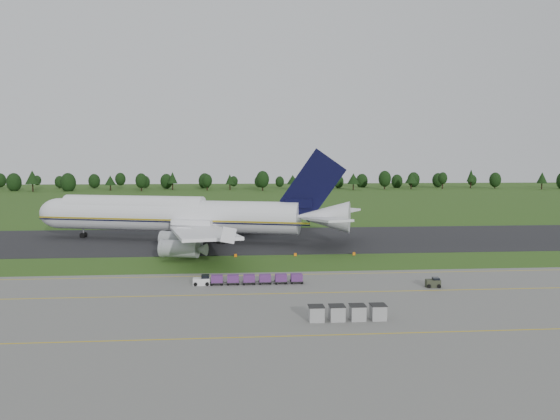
{
  "coord_description": "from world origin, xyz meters",
  "views": [
    {
      "loc": [
        -8.09,
        -95.26,
        18.66
      ],
      "look_at": [
        -0.04,
        2.0,
        9.29
      ],
      "focal_mm": 35.0,
      "sensor_mm": 36.0,
      "label": 1
    }
  ],
  "objects": [
    {
      "name": "edge_markers",
      "position": [
        3.26,
        6.51,
        0.27
      ],
      "size": [
        23.17,
        0.3,
        0.6
      ],
      "color": "orange",
      "rests_on": "ground"
    },
    {
      "name": "utility_cart",
      "position": [
        20.26,
        -20.15,
        0.6
      ],
      "size": [
        2.13,
        1.42,
        1.11
      ],
      "color": "#2C3122",
      "rests_on": "apron"
    },
    {
      "name": "apron",
      "position": [
        0.0,
        -34.0,
        0.03
      ],
      "size": [
        300.0,
        52.0,
        0.06
      ],
      "primitive_type": "cube",
      "color": "slate",
      "rests_on": "ground"
    },
    {
      "name": "tree_line",
      "position": [
        -2.05,
        220.19,
        6.17
      ],
      "size": [
        527.61,
        22.38,
        11.78
      ],
      "color": "black",
      "rests_on": "ground"
    },
    {
      "name": "aircraft",
      "position": [
        -20.52,
        27.62,
        5.9
      ],
      "size": [
        73.63,
        68.88,
        20.65
      ],
      "color": "silver",
      "rests_on": "ground"
    },
    {
      "name": "taxiway",
      "position": [
        0.0,
        28.0,
        0.04
      ],
      "size": [
        300.0,
        40.0,
        0.08
      ],
      "primitive_type": "cube",
      "color": "black",
      "rests_on": "ground"
    },
    {
      "name": "uld_row",
      "position": [
        4.65,
        -34.97,
        0.95
      ],
      "size": [
        9.0,
        1.8,
        1.78
      ],
      "color": "gray",
      "rests_on": "apron"
    },
    {
      "name": "apron_markings",
      "position": [
        0.0,
        -26.98,
        0.06
      ],
      "size": [
        300.0,
        30.2,
        0.01
      ],
      "color": "gold",
      "rests_on": "apron"
    },
    {
      "name": "baggage_train",
      "position": [
        -6.42,
        -16.06,
        0.83
      ],
      "size": [
        16.2,
        1.47,
        1.41
      ],
      "color": "silver",
      "rests_on": "apron"
    },
    {
      "name": "ground",
      "position": [
        0.0,
        0.0,
        0.0
      ],
      "size": [
        600.0,
        600.0,
        0.0
      ],
      "primitive_type": "plane",
      "color": "#294B16",
      "rests_on": "ground"
    }
  ]
}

